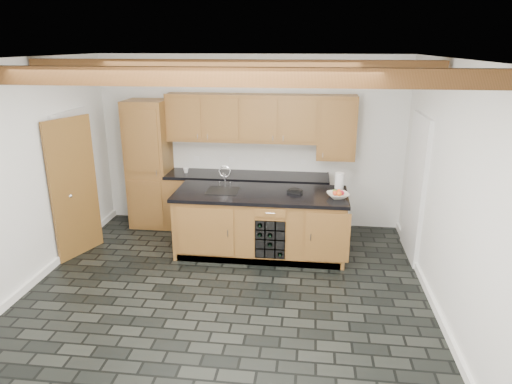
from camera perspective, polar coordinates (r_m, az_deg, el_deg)
ground at (r=5.75m, az=-3.96°, el=-12.83°), size 5.00×5.00×0.00m
room_shell at (r=5.66m, az=-4.14°, el=3.44°), size 5.01×5.00×5.00m
back_cabinetry at (r=7.47m, az=-3.76°, el=2.73°), size 3.65×0.62×2.20m
island at (r=6.65m, az=0.62°, el=-3.90°), size 2.48×0.96×0.93m
faucet at (r=6.60m, az=-4.12°, el=0.51°), size 0.45×0.40×0.34m
kitchen_scale at (r=6.49m, az=4.88°, el=0.13°), size 0.23×0.18×0.06m
fruit_bowl at (r=6.36m, az=10.20°, el=-0.41°), size 0.36×0.36×0.07m
fruit_cluster at (r=6.35m, az=10.21°, el=-0.08°), size 0.16×0.17×0.07m
paper_towel at (r=6.77m, az=10.39°, el=1.41°), size 0.13×0.13×0.23m
mug at (r=7.57m, az=-8.75°, el=2.69°), size 0.11×0.11×0.08m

